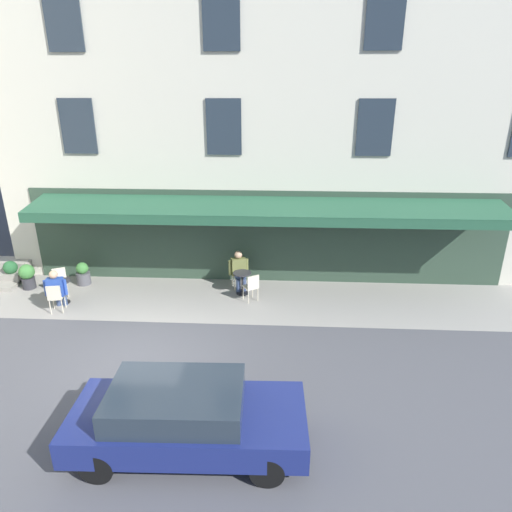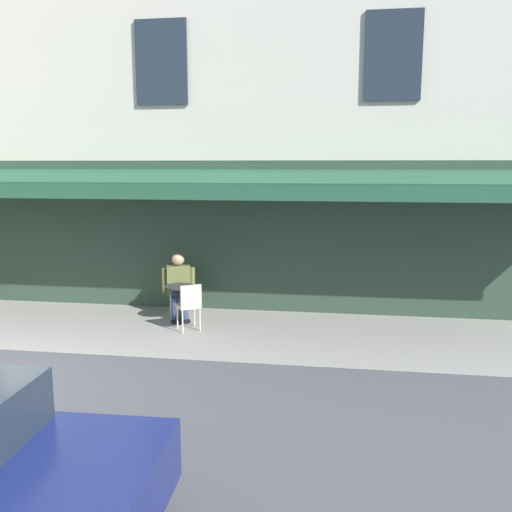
# 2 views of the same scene
# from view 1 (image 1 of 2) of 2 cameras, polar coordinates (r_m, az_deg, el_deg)

# --- Properties ---
(ground_plane) EXTENTS (70.00, 70.00, 0.00)m
(ground_plane) POSITION_cam_1_polar(r_m,az_deg,el_deg) (11.73, -14.87, -12.61)
(ground_plane) COLOR #4C4C51
(sidewalk_cafe_terrace) EXTENTS (20.50, 3.20, 0.01)m
(sidewalk_cafe_terrace) POSITION_cam_1_polar(r_m,az_deg,el_deg) (14.15, 2.00, -5.72)
(sidewalk_cafe_terrace) COLOR gray
(sidewalk_cafe_terrace) RESTS_ON ground_plane
(cafe_building_facade) EXTENTS (20.00, 10.70, 15.00)m
(cafe_building_facade) POSITION_cam_1_polar(r_m,az_deg,el_deg) (18.78, 5.26, 24.33)
(cafe_building_facade) COLOR beige
(cafe_building_facade) RESTS_ON ground_plane
(cafe_table_near_entrance) EXTENTS (0.60, 0.60, 0.75)m
(cafe_table_near_entrance) POSITION_cam_1_polar(r_m,az_deg,el_deg) (14.38, -1.79, -3.11)
(cafe_table_near_entrance) COLOR black
(cafe_table_near_entrance) RESTS_ON ground_plane
(cafe_chair_cream_by_window) EXTENTS (0.55, 0.55, 0.91)m
(cafe_chair_cream_by_window) POSITION_cam_1_polar(r_m,az_deg,el_deg) (13.85, -0.56, -3.83)
(cafe_chair_cream_by_window) COLOR beige
(cafe_chair_cream_by_window) RESTS_ON ground_plane
(cafe_chair_cream_facing_street) EXTENTS (0.51, 0.51, 0.91)m
(cafe_chair_cream_facing_street) POSITION_cam_1_polar(r_m,az_deg,el_deg) (14.92, -2.40, -1.96)
(cafe_chair_cream_facing_street) COLOR beige
(cafe_chair_cream_facing_street) RESTS_ON ground_plane
(cafe_table_mid_terrace) EXTENTS (0.60, 0.60, 0.75)m
(cafe_table_mid_terrace) POSITION_cam_1_polar(r_m,az_deg,el_deg) (15.05, -23.87, -3.88)
(cafe_table_mid_terrace) COLOR black
(cafe_table_mid_terrace) RESTS_ON ground_plane
(cafe_chair_cream_kerbside) EXTENTS (0.47, 0.47, 0.91)m
(cafe_chair_cream_kerbside) POSITION_cam_1_polar(r_m,az_deg,el_deg) (14.47, -24.52, -4.71)
(cafe_chair_cream_kerbside) COLOR beige
(cafe_chair_cream_kerbside) RESTS_ON ground_plane
(cafe_chair_cream_under_awning) EXTENTS (0.54, 0.54, 0.91)m
(cafe_chair_cream_under_awning) POSITION_cam_1_polar(r_m,az_deg,el_deg) (15.61, -24.01, -2.79)
(cafe_chair_cream_under_awning) COLOR beige
(cafe_chair_cream_under_awning) RESTS_ON ground_plane
(seated_patron_in_olive) EXTENTS (0.65, 0.64, 1.32)m
(seated_patron_in_olive) POSITION_cam_1_polar(r_m,az_deg,el_deg) (14.66, -2.21, -1.71)
(seated_patron_in_olive) COLOR navy
(seated_patron_in_olive) RESTS_ON ground_plane
(seated_companion_in_blue) EXTENTS (0.65, 0.59, 1.30)m
(seated_companion_in_blue) POSITION_cam_1_polar(r_m,az_deg,el_deg) (14.60, -24.39, -3.82)
(seated_companion_in_blue) COLOR navy
(seated_companion_in_blue) RESTS_ON ground_plane
(potted_plant_under_sign) EXTENTS (0.47, 0.47, 0.80)m
(potted_plant_under_sign) POSITION_cam_1_polar(r_m,az_deg,el_deg) (17.41, -29.10, -1.74)
(potted_plant_under_sign) COLOR #2D2D33
(potted_plant_under_sign) RESTS_ON ground_plane
(potted_plant_entrance_right) EXTENTS (0.51, 0.51, 0.86)m
(potted_plant_entrance_right) POSITION_cam_1_polar(r_m,az_deg,el_deg) (16.64, -27.46, -2.27)
(potted_plant_entrance_right) COLOR #2D2D33
(potted_plant_entrance_right) RESTS_ON ground_plane
(potted_plant_by_steps) EXTENTS (0.47, 0.47, 0.79)m
(potted_plant_by_steps) POSITION_cam_1_polar(r_m,az_deg,el_deg) (16.24, -21.47, -2.21)
(potted_plant_by_steps) COLOR #4C4C51
(potted_plant_by_steps) RESTS_ON ground_plane
(parked_car_navy) EXTENTS (4.35, 1.92, 1.33)m
(parked_car_navy) POSITION_cam_1_polar(r_m,az_deg,el_deg) (8.69, -9.14, -19.79)
(parked_car_navy) COLOR navy
(parked_car_navy) RESTS_ON ground_plane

